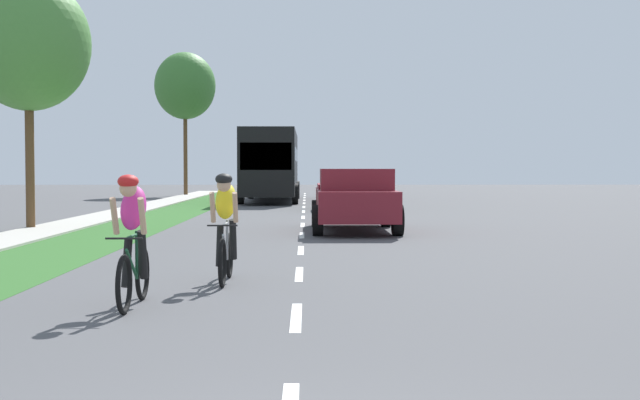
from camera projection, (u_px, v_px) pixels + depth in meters
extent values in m
plane|color=#4C4C4F|center=(303.00, 226.00, 23.80)|extent=(120.00, 120.00, 0.00)
cube|color=#2D6026|center=(135.00, 226.00, 23.72)|extent=(2.26, 70.00, 0.01)
cube|color=#B2ADA3|center=(68.00, 226.00, 23.69)|extent=(1.59, 70.00, 0.10)
cube|color=white|center=(296.00, 317.00, 9.15)|extent=(0.12, 1.80, 0.01)
cube|color=white|center=(299.00, 274.00, 12.88)|extent=(0.12, 1.80, 0.01)
cube|color=white|center=(301.00, 250.00, 16.61)|extent=(0.12, 1.80, 0.01)
cube|color=white|center=(302.00, 235.00, 20.34)|extent=(0.12, 1.80, 0.01)
cube|color=white|center=(303.00, 225.00, 24.07)|extent=(0.12, 1.80, 0.01)
cube|color=white|center=(303.00, 217.00, 27.80)|extent=(0.12, 1.80, 0.01)
cube|color=white|center=(304.00, 212.00, 31.53)|extent=(0.12, 1.80, 0.01)
cube|color=white|center=(304.00, 207.00, 35.26)|extent=(0.12, 1.80, 0.01)
cube|color=white|center=(304.00, 203.00, 38.99)|extent=(0.12, 1.80, 0.01)
cube|color=white|center=(304.00, 200.00, 42.72)|extent=(0.12, 1.80, 0.01)
cube|color=white|center=(305.00, 198.00, 46.45)|extent=(0.12, 1.80, 0.01)
cube|color=white|center=(305.00, 195.00, 50.18)|extent=(0.12, 1.80, 0.01)
cube|color=white|center=(305.00, 194.00, 53.91)|extent=(0.12, 1.80, 0.01)
torus|color=black|center=(142.00, 273.00, 10.35)|extent=(0.06, 0.68, 0.68)
torus|color=black|center=(124.00, 285.00, 9.31)|extent=(0.06, 0.68, 0.68)
cylinder|color=#194C2D|center=(132.00, 264.00, 9.72)|extent=(0.04, 0.59, 0.43)
cylinder|color=#194C2D|center=(137.00, 253.00, 9.99)|extent=(0.04, 0.04, 0.55)
cylinder|color=#194C2D|center=(132.00, 236.00, 9.76)|extent=(0.03, 0.55, 0.03)
cylinder|color=black|center=(124.00, 238.00, 9.31)|extent=(0.42, 0.02, 0.02)
ellipsoid|color=#CC2D8C|center=(133.00, 208.00, 9.81)|extent=(0.30, 0.54, 0.63)
sphere|color=tan|center=(128.00, 188.00, 9.52)|extent=(0.20, 0.20, 0.20)
ellipsoid|color=red|center=(128.00, 181.00, 9.52)|extent=(0.24, 0.28, 0.16)
cylinder|color=tan|center=(115.00, 216.00, 9.53)|extent=(0.07, 0.26, 0.45)
cylinder|color=tan|center=(142.00, 216.00, 9.54)|extent=(0.07, 0.26, 0.45)
cylinder|color=black|center=(127.00, 262.00, 9.92)|extent=(0.10, 0.30, 0.60)
cylinder|color=black|center=(143.00, 255.00, 9.87)|extent=(0.10, 0.25, 0.61)
torus|color=black|center=(229.00, 255.00, 12.45)|extent=(0.06, 0.68, 0.68)
torus|color=black|center=(222.00, 263.00, 11.41)|extent=(0.06, 0.68, 0.68)
cylinder|color=#A5A8AD|center=(225.00, 247.00, 11.83)|extent=(0.04, 0.59, 0.43)
cylinder|color=#A5A8AD|center=(227.00, 239.00, 12.10)|extent=(0.04, 0.04, 0.55)
cylinder|color=#A5A8AD|center=(225.00, 224.00, 11.86)|extent=(0.03, 0.55, 0.03)
cylinder|color=black|center=(222.00, 226.00, 11.41)|extent=(0.42, 0.02, 0.02)
ellipsoid|color=yellow|center=(226.00, 201.00, 11.92)|extent=(0.30, 0.54, 0.63)
sphere|color=tan|center=(224.00, 185.00, 11.63)|extent=(0.20, 0.20, 0.20)
ellipsoid|color=black|center=(224.00, 179.00, 11.63)|extent=(0.24, 0.28, 0.16)
cylinder|color=tan|center=(213.00, 207.00, 11.64)|extent=(0.07, 0.26, 0.45)
cylinder|color=tan|center=(235.00, 207.00, 11.65)|extent=(0.07, 0.26, 0.45)
cylinder|color=black|center=(220.00, 246.00, 12.02)|extent=(0.10, 0.30, 0.60)
cylinder|color=black|center=(233.00, 239.00, 11.97)|extent=(0.10, 0.25, 0.61)
cube|color=maroon|center=(354.00, 204.00, 21.76)|extent=(1.96, 5.10, 0.76)
cube|color=maroon|center=(356.00, 181.00, 20.98)|extent=(1.80, 1.78, 0.64)
cube|color=#1E2833|center=(358.00, 183.00, 20.26)|extent=(1.67, 0.08, 0.52)
cube|color=maroon|center=(319.00, 191.00, 22.76)|extent=(0.08, 2.80, 0.40)
cube|color=maroon|center=(385.00, 191.00, 22.79)|extent=(0.08, 2.80, 0.40)
cube|color=maroon|center=(349.00, 190.00, 24.26)|extent=(1.80, 0.08, 0.40)
cylinder|color=black|center=(318.00, 220.00, 20.23)|extent=(0.26, 0.76, 0.76)
cylinder|color=black|center=(398.00, 220.00, 20.26)|extent=(0.26, 0.76, 0.76)
cylinder|color=black|center=(316.00, 213.00, 23.29)|extent=(0.26, 0.76, 0.76)
cylinder|color=black|center=(386.00, 213.00, 23.32)|extent=(0.26, 0.76, 0.76)
cube|color=#194C2D|center=(343.00, 194.00, 32.87)|extent=(1.76, 4.30, 0.76)
cube|color=#194C2D|center=(343.00, 178.00, 33.00)|extent=(1.55, 2.24, 0.52)
cube|color=#1E2833|center=(344.00, 179.00, 32.03)|extent=(1.44, 0.08, 0.44)
cylinder|color=black|center=(321.00, 203.00, 31.54)|extent=(0.22, 0.64, 0.64)
cylinder|color=black|center=(367.00, 203.00, 31.57)|extent=(0.22, 0.64, 0.64)
cylinder|color=black|center=(320.00, 201.00, 34.20)|extent=(0.22, 0.64, 0.64)
cylinder|color=black|center=(363.00, 200.00, 34.23)|extent=(0.22, 0.64, 0.64)
cube|color=black|center=(271.00, 163.00, 41.69)|extent=(2.50, 11.60, 3.10)
cube|color=#1E2833|center=(271.00, 155.00, 41.67)|extent=(2.52, 10.67, 0.64)
cube|color=#1E2833|center=(266.00, 156.00, 35.91)|extent=(2.25, 0.06, 1.20)
cylinder|color=black|center=(241.00, 194.00, 37.96)|extent=(0.28, 0.96, 0.96)
cylinder|color=black|center=(295.00, 194.00, 38.00)|extent=(0.28, 0.96, 0.96)
cylinder|color=black|center=(251.00, 190.00, 44.91)|extent=(0.28, 0.96, 0.96)
cylinder|color=black|center=(297.00, 190.00, 44.95)|extent=(0.28, 0.96, 0.96)
cylinder|color=brown|center=(30.00, 161.00, 22.39)|extent=(0.24, 0.24, 3.70)
ellipsoid|color=#478438|center=(28.00, 43.00, 22.27)|extent=(3.31, 3.31, 3.64)
cylinder|color=brown|center=(185.00, 153.00, 50.30)|extent=(0.24, 0.24, 5.19)
ellipsoid|color=#38722D|center=(185.00, 86.00, 50.15)|extent=(3.69, 3.69, 4.06)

